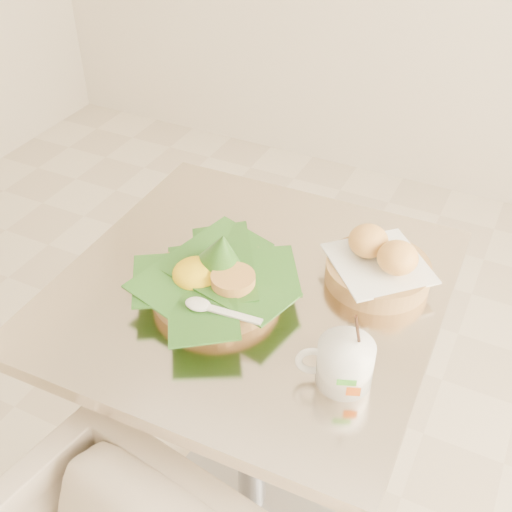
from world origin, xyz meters
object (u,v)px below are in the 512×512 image
at_px(bread_basket, 379,265).
at_px(rice_basket, 216,277).
at_px(coffee_mug, 343,362).
at_px(cafe_table, 251,365).

bearing_deg(bread_basket, rice_basket, -146.40).
bearing_deg(rice_basket, coffee_mug, -18.56).
bearing_deg(coffee_mug, cafe_table, 148.73).
distance_m(bread_basket, coffee_mug, 0.27).
relative_size(bread_basket, coffee_mug, 1.53).
bearing_deg(rice_basket, bread_basket, 33.60).
distance_m(rice_basket, bread_basket, 0.31).
xyz_separation_m(rice_basket, bread_basket, (0.26, 0.17, -0.00)).
xyz_separation_m(rice_basket, coffee_mug, (0.28, -0.09, 0.00)).
bearing_deg(cafe_table, coffee_mug, -31.27).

